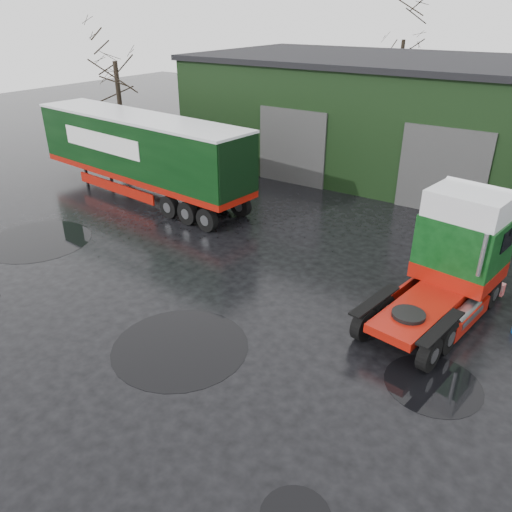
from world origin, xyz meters
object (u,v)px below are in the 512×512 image
Objects in this scene: trailer_left at (141,157)px; tree_back_a at (400,67)px; hero_tractor at (438,266)px; warehouse at (477,123)px; tree_left at (118,91)px.

tree_back_a is at bearing -7.36° from trailer_left.
warehouse is at bearing 108.36° from hero_tractor.
hero_tractor is 0.74× the size of tree_left.
trailer_left is at bearing -137.14° from warehouse.
tree_left is (-5.86, 4.20, 2.18)m from trailer_left.
warehouse is 17.96m from trailer_left.
trailer_left is at bearing 177.27° from hero_tractor.
tree_left reaches higher than trailer_left.
warehouse is at bearing -51.34° from tree_back_a.
hero_tractor is 0.66× the size of tree_back_a.
warehouse is 3.41× the size of tree_back_a.
warehouse is 3.81× the size of tree_left.
trailer_left is 22.94m from tree_back_a.
tree_back_a is (5.14, 22.20, 2.68)m from trailer_left.
trailer_left is 1.40× the size of tree_back_a.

